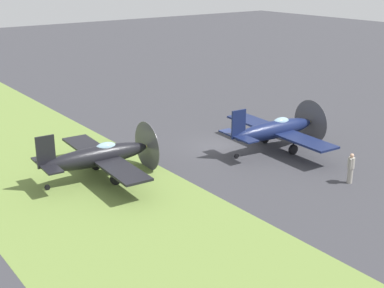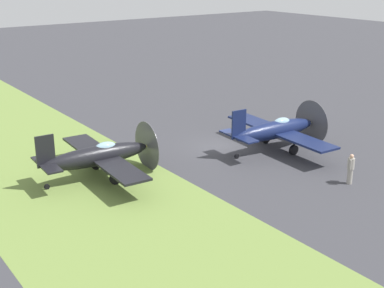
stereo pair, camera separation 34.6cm
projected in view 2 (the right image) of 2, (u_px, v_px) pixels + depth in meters
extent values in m
plane|color=#38383D|center=(222.00, 147.00, 35.25)|extent=(160.00, 160.00, 0.00)
cube|color=olive|center=(70.00, 184.00, 29.24)|extent=(120.00, 11.00, 0.01)
ellipsoid|color=#141E47|center=(275.00, 130.00, 34.18)|extent=(1.56, 6.49, 1.17)
cube|color=#141E47|center=(279.00, 131.00, 34.41)|extent=(9.15, 2.15, 0.13)
cube|color=#141E47|center=(239.00, 124.00, 32.41)|extent=(0.16, 1.04, 1.80)
cube|color=#141E47|center=(238.00, 136.00, 32.66)|extent=(3.07, 1.03, 0.09)
cone|color=#B7B24C|center=(313.00, 122.00, 35.93)|extent=(0.64, 0.70, 0.60)
cylinder|color=#4C4C51|center=(311.00, 122.00, 35.83)|extent=(3.02, 0.22, 3.02)
ellipsoid|color=#8CB2C6|center=(282.00, 123.00, 34.33)|extent=(0.74, 1.36, 0.66)
cylinder|color=black|center=(266.00, 139.00, 35.85)|extent=(0.25, 0.65, 0.64)
cylinder|color=black|center=(266.00, 132.00, 35.70)|extent=(0.11, 0.11, 0.91)
cylinder|color=black|center=(294.00, 150.00, 33.66)|extent=(0.25, 0.65, 0.64)
cylinder|color=black|center=(294.00, 143.00, 33.51)|extent=(0.11, 0.11, 0.91)
cylinder|color=black|center=(237.00, 156.00, 33.03)|extent=(0.13, 0.31, 0.30)
ellipsoid|color=black|center=(97.00, 156.00, 29.62)|extent=(1.49, 6.32, 1.14)
cube|color=black|center=(103.00, 157.00, 29.86)|extent=(8.93, 2.05, 0.13)
cube|color=black|center=(45.00, 151.00, 27.89)|extent=(0.15, 1.02, 1.75)
cube|color=black|center=(47.00, 164.00, 28.13)|extent=(2.99, 0.99, 0.09)
cone|color=#B7B24C|center=(150.00, 145.00, 31.35)|extent=(0.62, 0.68, 0.59)
cylinder|color=#4C4C51|center=(147.00, 146.00, 31.25)|extent=(2.95, 0.20, 2.95)
ellipsoid|color=#8CB2C6|center=(105.00, 147.00, 29.78)|extent=(0.72, 1.32, 0.65)
cylinder|color=black|center=(96.00, 164.00, 31.25)|extent=(0.24, 0.64, 0.63)
cylinder|color=black|center=(96.00, 157.00, 31.11)|extent=(0.11, 0.11, 0.89)
cylinder|color=black|center=(115.00, 179.00, 29.12)|extent=(0.24, 0.64, 0.63)
cylinder|color=black|center=(115.00, 171.00, 28.98)|extent=(0.11, 0.11, 0.89)
cylinder|color=black|center=(47.00, 187.00, 28.49)|extent=(0.13, 0.30, 0.30)
cylinder|color=#9E998E|center=(350.00, 176.00, 29.15)|extent=(0.30, 0.30, 0.88)
cylinder|color=#9E998E|center=(351.00, 163.00, 28.91)|extent=(0.38, 0.38, 0.62)
sphere|color=tan|center=(352.00, 156.00, 28.77)|extent=(0.23, 0.23, 0.23)
cylinder|color=#9E998E|center=(352.00, 162.00, 29.13)|extent=(0.11, 0.11, 0.59)
cylinder|color=#9E998E|center=(350.00, 165.00, 28.68)|extent=(0.11, 0.11, 0.59)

